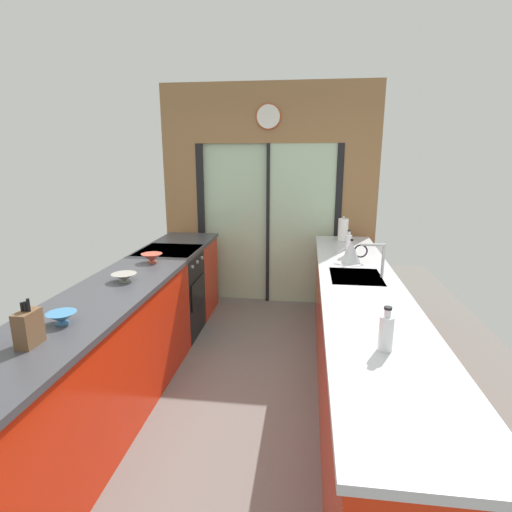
# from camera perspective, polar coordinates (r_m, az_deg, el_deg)

# --- Properties ---
(ground_plane) EXTENTS (5.04, 7.60, 0.02)m
(ground_plane) POSITION_cam_1_polar(r_m,az_deg,el_deg) (3.74, -1.21, -15.88)
(ground_plane) COLOR slate
(back_wall_unit) EXTENTS (2.64, 0.12, 2.70)m
(back_wall_unit) POSITION_cam_1_polar(r_m,az_deg,el_deg) (5.04, 1.77, 10.28)
(back_wall_unit) COLOR olive
(back_wall_unit) RESTS_ON ground_plane
(left_counter_run) EXTENTS (0.62, 3.80, 0.92)m
(left_counter_run) POSITION_cam_1_polar(r_m,az_deg,el_deg) (3.37, -18.27, -11.08)
(left_counter_run) COLOR red
(left_counter_run) RESTS_ON ground_plane
(right_counter_run) EXTENTS (0.62, 3.80, 0.92)m
(right_counter_run) POSITION_cam_1_polar(r_m,az_deg,el_deg) (3.25, 14.35, -11.81)
(right_counter_run) COLOR red
(right_counter_run) RESTS_ON ground_plane
(sink_faucet) EXTENTS (0.19, 0.02, 0.27)m
(sink_faucet) POSITION_cam_1_polar(r_m,az_deg,el_deg) (3.29, 17.07, 0.14)
(sink_faucet) COLOR #B7BABC
(sink_faucet) RESTS_ON right_counter_run
(oven_range) EXTENTS (0.60, 0.60, 0.92)m
(oven_range) POSITION_cam_1_polar(r_m,az_deg,el_deg) (4.33, -11.96, -5.13)
(oven_range) COLOR black
(oven_range) RESTS_ON ground_plane
(mixing_bowl_near) EXTENTS (0.17, 0.17, 0.07)m
(mixing_bowl_near) POSITION_cam_1_polar(r_m,az_deg,el_deg) (2.58, -25.84, -7.87)
(mixing_bowl_near) COLOR teal
(mixing_bowl_near) RESTS_ON left_counter_run
(mixing_bowl_mid) EXTENTS (0.19, 0.19, 0.06)m
(mixing_bowl_mid) POSITION_cam_1_polar(r_m,az_deg,el_deg) (3.24, -18.20, -2.86)
(mixing_bowl_mid) COLOR gray
(mixing_bowl_mid) RESTS_ON left_counter_run
(mixing_bowl_far) EXTENTS (0.19, 0.19, 0.08)m
(mixing_bowl_far) POSITION_cam_1_polar(r_m,az_deg,el_deg) (3.74, -14.55, -0.23)
(mixing_bowl_far) COLOR #BC4C38
(mixing_bowl_far) RESTS_ON left_counter_run
(knife_block) EXTENTS (0.08, 0.14, 0.25)m
(knife_block) POSITION_cam_1_polar(r_m,az_deg,el_deg) (2.36, -29.56, -8.86)
(knife_block) COLOR brown
(knife_block) RESTS_ON left_counter_run
(kettle) EXTENTS (0.26, 0.17, 0.22)m
(kettle) POSITION_cam_1_polar(r_m,az_deg,el_deg) (3.71, 13.38, 0.59)
(kettle) COLOR #B7BABC
(kettle) RESTS_ON right_counter_run
(soap_bottle_near) EXTENTS (0.07, 0.07, 0.23)m
(soap_bottle_near) POSITION_cam_1_polar(r_m,az_deg,el_deg) (2.11, 17.96, -10.24)
(soap_bottle_near) COLOR silver
(soap_bottle_near) RESTS_ON right_counter_run
(soap_bottle_far) EXTENTS (0.06, 0.06, 0.25)m
(soap_bottle_far) POSITION_cam_1_polar(r_m,az_deg,el_deg) (3.96, 12.98, 1.59)
(soap_bottle_far) COLOR silver
(soap_bottle_far) RESTS_ON right_counter_run
(paper_towel_roll) EXTENTS (0.13, 0.13, 0.28)m
(paper_towel_roll) POSITION_cam_1_polar(r_m,az_deg,el_deg) (4.60, 12.24, 3.60)
(paper_towel_roll) COLOR #B7BABC
(paper_towel_roll) RESTS_ON right_counter_run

